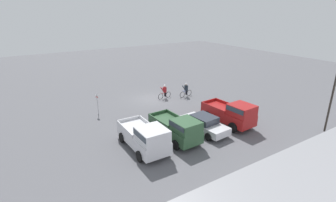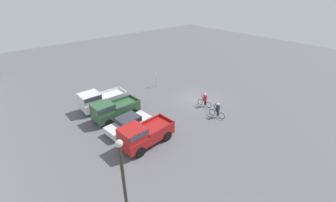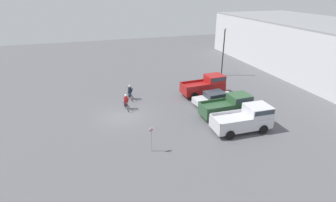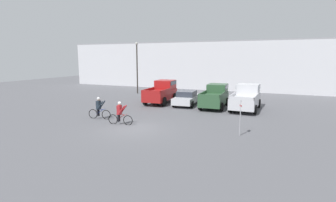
% 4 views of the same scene
% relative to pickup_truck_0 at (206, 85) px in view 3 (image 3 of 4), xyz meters
% --- Properties ---
extents(ground_plane, '(80.00, 80.00, 0.00)m').
position_rel_pickup_truck_0_xyz_m(ground_plane, '(2.62, -9.97, -1.16)').
color(ground_plane, '#56565B').
extents(pickup_truck_0, '(2.42, 5.02, 2.23)m').
position_rel_pickup_truck_0_xyz_m(pickup_truck_0, '(0.00, 0.00, 0.00)').
color(pickup_truck_0, maroon).
rests_on(pickup_truck_0, ground_plane).
extents(sedan_0, '(2.23, 4.59, 1.40)m').
position_rel_pickup_truck_0_xyz_m(sedan_0, '(2.83, -0.35, -0.45)').
color(sedan_0, silver).
rests_on(sedan_0, ground_plane).
extents(pickup_truck_1, '(2.27, 4.93, 2.06)m').
position_rel_pickup_truck_0_xyz_m(pickup_truck_1, '(5.61, -0.23, -0.09)').
color(pickup_truck_1, '#2D5133').
rests_on(pickup_truck_1, ground_plane).
extents(pickup_truck_2, '(2.34, 5.11, 2.17)m').
position_rel_pickup_truck_0_xyz_m(pickup_truck_2, '(8.44, -0.18, -0.04)').
color(pickup_truck_2, silver).
rests_on(pickup_truck_2, ground_plane).
extents(cyclist_0, '(1.83, 0.51, 1.64)m').
position_rel_pickup_truck_0_xyz_m(cyclist_0, '(1.14, -9.39, -0.36)').
color(cyclist_0, black).
rests_on(cyclist_0, ground_plane).
extents(cyclist_1, '(1.85, 0.51, 1.69)m').
position_rel_pickup_truck_0_xyz_m(cyclist_1, '(-1.29, -8.56, -0.32)').
color(cyclist_1, black).
rests_on(cyclist_1, ground_plane).
extents(fire_lane_sign, '(0.16, 0.28, 2.13)m').
position_rel_pickup_truck_0_xyz_m(fire_lane_sign, '(9.15, -8.76, 0.13)').
color(fire_lane_sign, '#9E9EA3').
rests_on(fire_lane_sign, ground_plane).
extents(lamppost, '(0.36, 0.36, 6.54)m').
position_rel_pickup_truck_0_xyz_m(lamppost, '(-5.88, 5.12, 2.69)').
color(lamppost, '#2D2823').
rests_on(lamppost, ground_plane).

